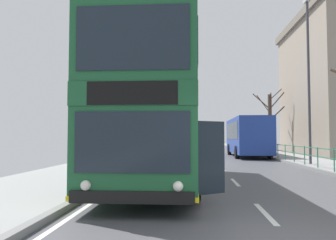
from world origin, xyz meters
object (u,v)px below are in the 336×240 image
Objects in this scene: bare_tree_far_00 at (270,120)px; background_bus_far_lane at (247,136)px; double_decker_bus_main at (158,115)px; street_lamp_far_side at (309,69)px.

background_bus_far_lane is at bearing -119.76° from bare_tree_far_00.
double_decker_bus_main is 10.98m from street_lamp_far_side.
street_lamp_far_side reaches higher than background_bus_far_lane.
double_decker_bus_main is at bearing -112.16° from bare_tree_far_00.
street_lamp_far_side is at bearing -77.90° from background_bus_far_lane.
double_decker_bus_main is 1.69× the size of bare_tree_far_00.
street_lamp_far_side is (1.91, -8.91, 3.67)m from background_bus_far_lane.
background_bus_far_lane is 9.83m from street_lamp_far_side.
double_decker_bus_main is 23.45m from bare_tree_far_00.
bare_tree_far_00 is at bearing 85.14° from street_lamp_far_side.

